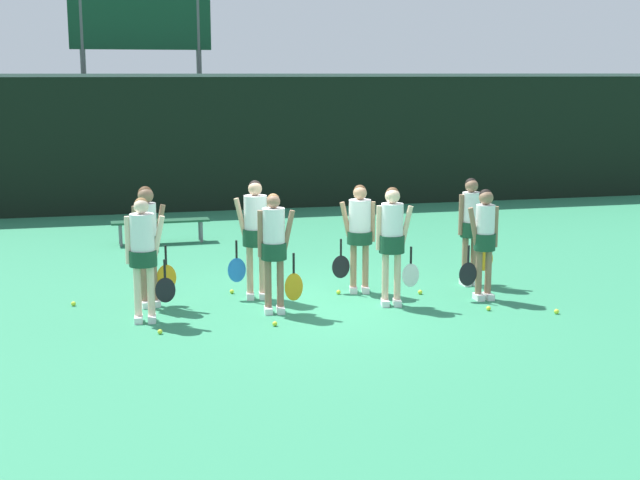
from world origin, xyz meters
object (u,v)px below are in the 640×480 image
object	(u,v)px
tennis_ball_8	(232,291)
tennis_ball_9	(468,275)
scoreboard	(141,34)
tennis_ball_0	(420,292)
player_0	(143,249)
bench_courtside	(161,223)
tennis_ball_2	(557,311)
tennis_ball_6	(137,296)
player_3	(484,235)
player_6	(359,229)
tennis_ball_4	(489,308)
player_7	(471,223)
player_2	(392,236)
tennis_ball_3	(339,292)
tennis_ball_7	(73,304)
player_4	(148,236)
tennis_ball_1	(160,332)
tennis_ball_5	(275,324)
player_5	(255,229)

from	to	relation	value
tennis_ball_8	tennis_ball_9	size ratio (longest dim) A/B	0.96
scoreboard	tennis_ball_0	size ratio (longest dim) A/B	80.42
player_0	tennis_ball_8	bearing A→B (deg)	47.19
bench_courtside	player_0	size ratio (longest dim) A/B	1.13
tennis_ball_2	tennis_ball_6	size ratio (longest dim) A/B	1.08
bench_courtside	player_3	distance (m)	7.29
tennis_ball_6	tennis_ball_9	size ratio (longest dim) A/B	0.95
player_0	player_6	bearing A→B (deg)	19.62
scoreboard	tennis_ball_4	distance (m)	13.81
tennis_ball_4	player_7	bearing A→B (deg)	76.60
player_2	player_6	size ratio (longest dim) A/B	1.04
tennis_ball_2	tennis_ball_6	world-z (taller)	tennis_ball_2
player_6	tennis_ball_3	xyz separation A→B (m)	(-0.35, -0.07, -0.97)
tennis_ball_2	tennis_ball_7	distance (m)	7.04
bench_courtside	tennis_ball_8	size ratio (longest dim) A/B	29.26
tennis_ball_6	tennis_ball_8	world-z (taller)	tennis_ball_8
scoreboard	player_4	size ratio (longest dim) A/B	3.16
bench_courtside	player_2	size ratio (longest dim) A/B	1.11
scoreboard	tennis_ball_1	size ratio (longest dim) A/B	85.87
player_6	tennis_ball_4	world-z (taller)	player_6
tennis_ball_1	tennis_ball_2	size ratio (longest dim) A/B	0.92
player_2	player_7	bearing A→B (deg)	41.34
tennis_ball_5	player_5	bearing A→B (deg)	89.38
scoreboard	tennis_ball_2	size ratio (longest dim) A/B	79.14
player_0	tennis_ball_8	xyz separation A→B (m)	(1.39, 1.29, -0.99)
tennis_ball_6	tennis_ball_7	size ratio (longest dim) A/B	0.96
tennis_ball_7	player_6	bearing A→B (deg)	-2.60
player_0	player_6	world-z (taller)	player_0
player_3	tennis_ball_6	world-z (taller)	player_3
bench_courtside	player_4	distance (m)	5.03
player_5	tennis_ball_3	xyz separation A→B (m)	(1.29, -0.07, -1.04)
tennis_ball_1	tennis_ball_5	bearing A→B (deg)	0.10
tennis_ball_7	tennis_ball_5	bearing A→B (deg)	-33.33
tennis_ball_0	tennis_ball_3	xyz separation A→B (m)	(-1.23, 0.31, -0.00)
tennis_ball_1	tennis_ball_9	distance (m)	5.71
player_5	player_4	bearing A→B (deg)	-170.10
tennis_ball_8	tennis_ball_2	bearing A→B (deg)	-27.99
tennis_ball_5	scoreboard	bearing A→B (deg)	94.74
player_4	scoreboard	bearing A→B (deg)	76.33
player_6	tennis_ball_8	distance (m)	2.21
bench_courtside	tennis_ball_9	bearing A→B (deg)	-43.05
tennis_ball_0	tennis_ball_4	world-z (taller)	tennis_ball_0
player_7	tennis_ball_7	size ratio (longest dim) A/B	25.30
player_5	tennis_ball_5	size ratio (longest dim) A/B	26.71
bench_courtside	player_7	xyz separation A→B (m)	(4.61, -4.84, 0.61)
player_6	scoreboard	bearing A→B (deg)	115.61
tennis_ball_3	tennis_ball_7	size ratio (longest dim) A/B	1.00
player_3	tennis_ball_2	distance (m)	1.57
tennis_ball_1	tennis_ball_7	world-z (taller)	tennis_ball_7
player_3	tennis_ball_7	distance (m)	6.20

